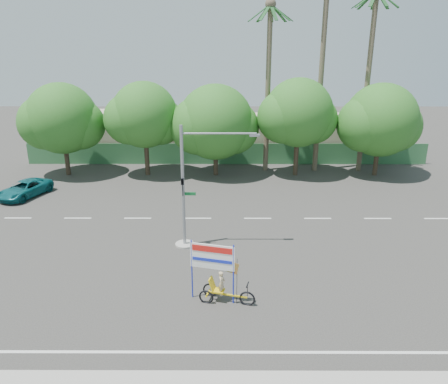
{
  "coord_description": "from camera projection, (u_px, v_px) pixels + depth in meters",
  "views": [
    {
      "loc": [
        -0.16,
        -18.85,
        11.23
      ],
      "look_at": [
        -0.23,
        3.3,
        3.5
      ],
      "focal_mm": 35.0,
      "sensor_mm": 36.0,
      "label": 1
    }
  ],
  "objects": [
    {
      "name": "ground",
      "position": [
        228.0,
        281.0,
        21.5
      ],
      "size": [
        120.0,
        120.0,
        0.0
      ],
      "primitive_type": "plane",
      "color": "#33302D",
      "rests_on": "ground"
    },
    {
      "name": "fence",
      "position": [
        227.0,
        154.0,
        41.47
      ],
      "size": [
        38.0,
        0.08,
        2.0
      ],
      "primitive_type": "cube",
      "color": "#336B3D",
      "rests_on": "ground"
    },
    {
      "name": "building_left",
      "position": [
        131.0,
        134.0,
        45.42
      ],
      "size": [
        12.0,
        8.0,
        4.0
      ],
      "primitive_type": "cube",
      "color": "#BEB097",
      "rests_on": "ground"
    },
    {
      "name": "building_right",
      "position": [
        304.0,
        136.0,
        45.43
      ],
      "size": [
        14.0,
        8.0,
        3.6
      ],
      "primitive_type": "cube",
      "color": "#BEB097",
      "rests_on": "ground"
    },
    {
      "name": "tree_far_left",
      "position": [
        62.0,
        121.0,
        36.97
      ],
      "size": [
        7.14,
        6.0,
        7.96
      ],
      "color": "#473828",
      "rests_on": "ground"
    },
    {
      "name": "tree_left",
      "position": [
        144.0,
        117.0,
        36.85
      ],
      "size": [
        6.66,
        5.6,
        8.07
      ],
      "color": "#473828",
      "rests_on": "ground"
    },
    {
      "name": "tree_center",
      "position": [
        215.0,
        124.0,
        37.02
      ],
      "size": [
        7.62,
        6.4,
        7.85
      ],
      "color": "#473828",
      "rests_on": "ground"
    },
    {
      "name": "tree_right",
      "position": [
        298.0,
        115.0,
        36.75
      ],
      "size": [
        6.9,
        5.8,
        8.36
      ],
      "color": "#473828",
      "rests_on": "ground"
    },
    {
      "name": "tree_far_right",
      "position": [
        380.0,
        122.0,
        36.92
      ],
      "size": [
        7.38,
        6.2,
        7.94
      ],
      "color": "#473828",
      "rests_on": "ground"
    },
    {
      "name": "palm_tall",
      "position": [
        323.0,
        50.0,
        36.44
      ],
      "size": [
        3.73,
        3.79,
        17.45
      ],
      "color": "#70604C",
      "rests_on": "ground"
    },
    {
      "name": "palm_mid",
      "position": [
        369.0,
        63.0,
        36.78
      ],
      "size": [
        3.73,
        3.79,
        15.45
      ],
      "color": "#70604C",
      "rests_on": "ground"
    },
    {
      "name": "palm_short",
      "position": [
        268.0,
        70.0,
        36.98
      ],
      "size": [
        3.73,
        3.79,
        14.45
      ],
      "color": "#70604C",
      "rests_on": "ground"
    },
    {
      "name": "traffic_signal",
      "position": [
        189.0,
        198.0,
        24.3
      ],
      "size": [
        4.72,
        1.1,
        7.0
      ],
      "color": "gray",
      "rests_on": "ground"
    },
    {
      "name": "trike_billboard",
      "position": [
        219.0,
        278.0,
        19.48
      ],
      "size": [
        2.91,
        1.11,
        2.94
      ],
      "rotation": [
        0.0,
        0.0,
        -0.25
      ],
      "color": "black",
      "rests_on": "ground"
    },
    {
      "name": "pickup_truck",
      "position": [
        25.0,
        189.0,
        32.92
      ],
      "size": [
        3.41,
        4.8,
        1.22
      ],
      "primitive_type": "imported",
      "rotation": [
        0.0,
        0.0,
        -0.35
      ],
      "color": "#0D5A60",
      "rests_on": "ground"
    }
  ]
}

